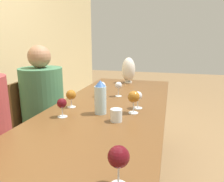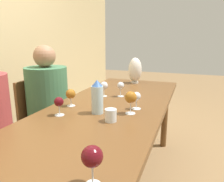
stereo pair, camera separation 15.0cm
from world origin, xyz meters
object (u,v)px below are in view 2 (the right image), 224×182
at_px(vase, 135,70).
at_px(wine_glass_6, 92,157).
at_px(wine_glass_1, 71,94).
at_px(wine_glass_5, 121,86).
at_px(wine_glass_7, 59,102).
at_px(wine_glass_2, 136,97).
at_px(wine_glass_0, 131,98).
at_px(water_bottle, 97,97).
at_px(chair_far, 44,119).
at_px(wine_glass_3, 104,86).
at_px(person_far, 49,105).
at_px(water_tumbler, 111,115).

relative_size(vase, wine_glass_6, 1.92).
xyz_separation_m(wine_glass_1, wine_glass_5, (0.40, -0.27, 0.00)).
relative_size(wine_glass_5, wine_glass_7, 1.03).
distance_m(wine_glass_2, wine_glass_5, 0.37).
distance_m(wine_glass_0, wine_glass_7, 0.48).
bearing_deg(water_bottle, wine_glass_7, 120.34).
relative_size(vase, wine_glass_2, 2.30).
relative_size(wine_glass_5, chair_far, 0.15).
xyz_separation_m(wine_glass_3, chair_far, (-0.05, 0.64, -0.37)).
bearing_deg(wine_glass_7, wine_glass_3, -9.60).
relative_size(wine_glass_2, wine_glass_6, 0.84).
bearing_deg(person_far, water_tumbler, -120.95).
height_order(water_bottle, wine_glass_0, water_bottle).
bearing_deg(wine_glass_5, chair_far, 97.13).
height_order(wine_glass_0, person_far, person_far).
distance_m(wine_glass_6, wine_glass_7, 0.78).
bearing_deg(wine_glass_0, vase, 12.84).
bearing_deg(wine_glass_1, wine_glass_5, -33.82).
bearing_deg(wine_glass_2, chair_far, 78.74).
xyz_separation_m(wine_glass_0, wine_glass_5, (0.41, 0.20, -0.02)).
relative_size(wine_glass_7, person_far, 0.10).
relative_size(vase, wine_glass_7, 2.30).
height_order(wine_glass_1, wine_glass_7, wine_glass_1).
bearing_deg(chair_far, person_far, -90.00).
bearing_deg(wine_glass_3, wine_glass_7, 170.40).
relative_size(wine_glass_1, wine_glass_3, 1.00).
relative_size(water_bottle, wine_glass_2, 1.84).
bearing_deg(water_bottle, wine_glass_3, 16.53).
height_order(vase, wine_glass_1, vase).
height_order(wine_glass_6, chair_far, wine_glass_6).
height_order(wine_glass_3, person_far, person_far).
height_order(vase, chair_far, vase).
height_order(water_tumbler, chair_far, chair_far).
distance_m(wine_glass_0, wine_glass_2, 0.12).
bearing_deg(vase, wine_glass_3, 170.85).
bearing_deg(water_tumbler, vase, 7.45).
xyz_separation_m(water_tumbler, chair_far, (0.49, 0.90, -0.32)).
bearing_deg(person_far, water_bottle, -119.12).
bearing_deg(wine_glass_7, wine_glass_1, 9.19).
relative_size(chair_far, person_far, 0.73).
bearing_deg(wine_glass_2, wine_glass_3, 55.27).
bearing_deg(water_bottle, wine_glass_2, -51.55).
bearing_deg(wine_glass_6, chair_far, 44.28).
relative_size(water_tumbler, chair_far, 0.09).
bearing_deg(vase, chair_far, 134.11).
bearing_deg(vase, wine_glass_7, 170.65).
bearing_deg(wine_glass_6, wine_glass_2, 4.28).
xyz_separation_m(water_tumbler, wine_glass_1, (0.19, 0.40, 0.05)).
xyz_separation_m(wine_glass_1, wine_glass_3, (0.35, -0.13, 0.00)).
relative_size(wine_glass_5, person_far, 0.11).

